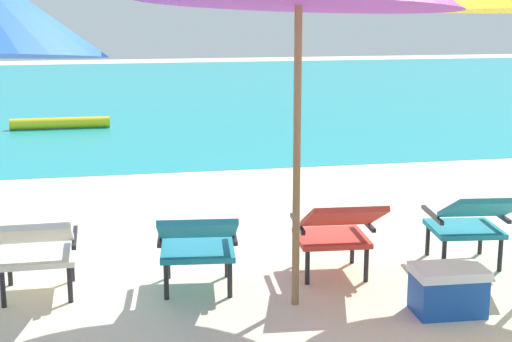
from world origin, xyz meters
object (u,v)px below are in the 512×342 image
object	(u,v)px
lounge_chair_near_left	(197,241)
lounge_chair_far_right	(473,220)
cooler_box	(448,290)
swim_buoy	(60,123)
lounge_chair_far_left	(35,246)
lounge_chair_near_right	(337,229)

from	to	relation	value
lounge_chair_near_left	lounge_chair_far_right	size ratio (longest dim) A/B	1.00
lounge_chair_far_right	cooler_box	world-z (taller)	lounge_chair_far_right
cooler_box	lounge_chair_far_right	bearing A→B (deg)	54.06
swim_buoy	lounge_chair_near_left	world-z (taller)	lounge_chair_near_left
lounge_chair_far_left	lounge_chair_near_left	world-z (taller)	same
lounge_chair_near_right	cooler_box	bearing A→B (deg)	-52.83
swim_buoy	lounge_chair_far_left	world-z (taller)	lounge_chair_far_left
swim_buoy	lounge_chair_far_left	bearing A→B (deg)	-88.65
lounge_chair_far_left	lounge_chair_near_left	xyz separation A→B (m)	(1.09, -0.10, 0.00)
lounge_chair_near_right	cooler_box	size ratio (longest dim) A/B	1.88
cooler_box	lounge_chair_near_left	bearing A→B (deg)	158.46
lounge_chair_near_right	lounge_chair_far_right	size ratio (longest dim) A/B	0.98
swim_buoy	lounge_chair_far_right	distance (m)	8.41
lounge_chair_near_right	lounge_chair_far_left	bearing A→B (deg)	179.82
swim_buoy	lounge_chair_far_left	distance (m)	7.71
lounge_chair_far_left	lounge_chair_near_right	size ratio (longest dim) A/B	0.96
lounge_chair_far_left	cooler_box	distance (m)	2.78
swim_buoy	lounge_chair_near_right	distance (m)	8.06
swim_buoy	lounge_chair_near_left	bearing A→B (deg)	-80.73
lounge_chair_near_left	lounge_chair_far_right	distance (m)	2.12
lounge_chair_near_left	lounge_chair_far_right	xyz separation A→B (m)	(2.12, 0.12, 0.00)
lounge_chair_near_right	lounge_chair_near_left	bearing A→B (deg)	-174.64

